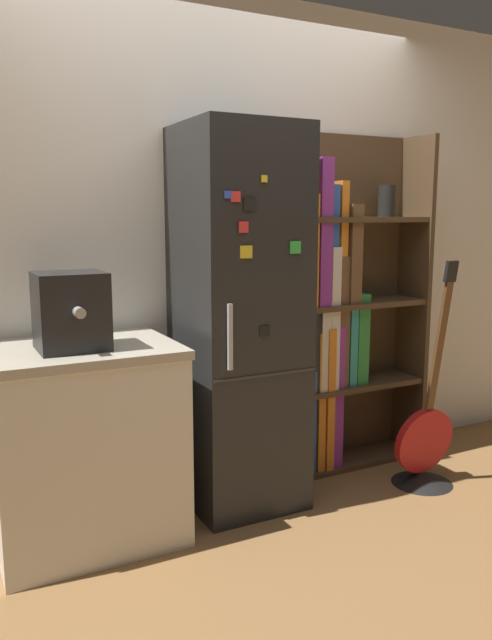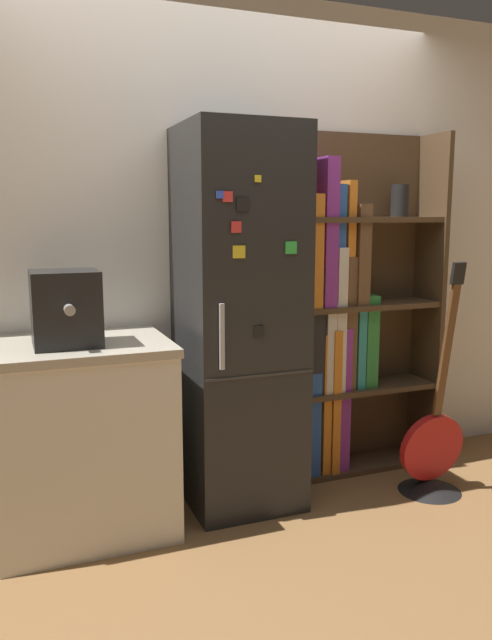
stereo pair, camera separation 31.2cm
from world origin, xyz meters
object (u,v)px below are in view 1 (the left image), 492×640
Objects in this scene: refrigerator at (239,320)px; espresso_machine at (71,311)px; bookshelf at (335,316)px; guitar at (424,453)px.

espresso_machine is (-0.84, -0.09, 0.12)m from refrigerator.
espresso_machine is (-1.54, -0.26, 0.17)m from bookshelf.
espresso_machine is 0.27× the size of guitar.
refrigerator is at bearing 6.25° from espresso_machine.
refrigerator is 0.85m from espresso_machine.
espresso_machine is 2.04m from guitar.
bookshelf is 0.90m from guitar.
guitar is (1.83, -0.21, -0.89)m from espresso_machine.
refrigerator is at bearing -166.88° from bookshelf.
refrigerator is 1.29m from guitar.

